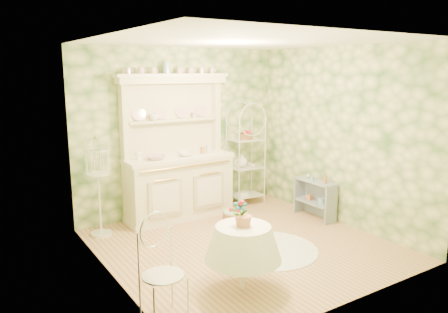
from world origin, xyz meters
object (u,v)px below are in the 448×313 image
side_shelf (315,200)px  birdcage_stand (99,185)px  cafe_chair (163,271)px  kitchen_dresser (178,148)px  round_table (243,255)px  floor_basket (233,217)px  bakers_rack (246,152)px

side_shelf → birdcage_stand: bearing=157.2°
cafe_chair → kitchen_dresser: bearing=42.3°
kitchen_dresser → side_shelf: size_ratio=3.39×
side_shelf → cafe_chair: (-3.30, -1.38, 0.21)m
birdcage_stand → cafe_chair: bearing=-93.8°
round_table → kitchen_dresser: bearing=78.6°
cafe_chair → side_shelf: bearing=4.8°
kitchen_dresser → floor_basket: size_ratio=6.87×
kitchen_dresser → birdcage_stand: 1.38m
side_shelf → cafe_chair: 3.58m
bakers_rack → floor_basket: size_ratio=5.55×
birdcage_stand → side_shelf: bearing=-19.3°
kitchen_dresser → birdcage_stand: (-1.32, -0.10, -0.40)m
kitchen_dresser → cafe_chair: size_ratio=2.31×
bakers_rack → kitchen_dresser: bearing=-178.2°
side_shelf → round_table: round_table is taller
bakers_rack → round_table: bakers_rack is taller
side_shelf → round_table: bearing=-154.5°
floor_basket → kitchen_dresser: bearing=126.3°
round_table → cafe_chair: bearing=-174.9°
kitchen_dresser → bakers_rack: (1.34, 0.05, -0.22)m
kitchen_dresser → bakers_rack: 1.36m
cafe_chair → floor_basket: cafe_chair is taller
round_table → bakers_rack: bearing=54.0°
kitchen_dresser → side_shelf: (1.82, -1.20, -0.86)m
kitchen_dresser → round_table: bearing=-101.4°
round_table → cafe_chair: (-0.98, -0.09, 0.11)m
bakers_rack → birdcage_stand: size_ratio=1.25×
round_table → side_shelf: bearing=29.0°
birdcage_stand → bakers_rack: bearing=3.3°
side_shelf → round_table: 2.66m
bakers_rack → birdcage_stand: bakers_rack is taller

